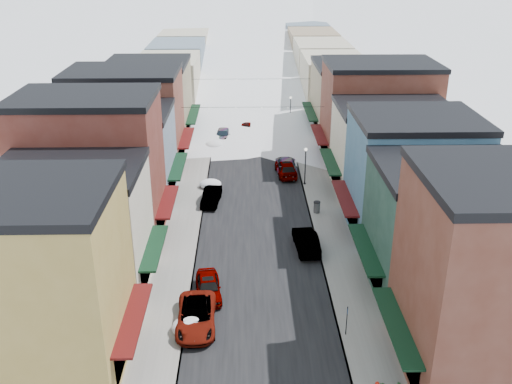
{
  "coord_description": "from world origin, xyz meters",
  "views": [
    {
      "loc": [
        -1.02,
        -23.75,
        23.2
      ],
      "look_at": [
        0.0,
        24.25,
        2.41
      ],
      "focal_mm": 40.0,
      "sensor_mm": 36.0,
      "label": 1
    }
  ],
  "objects_px": {
    "car_white_suv": "(196,316)",
    "car_green_sedan": "(306,241)",
    "car_silver_sedan": "(208,287)",
    "car_dark_hatch": "(211,196)",
    "trash_can": "(317,207)",
    "streetlamp_near": "(305,161)"
  },
  "relations": [
    {
      "from": "car_white_suv",
      "to": "streetlamp_near",
      "type": "height_order",
      "value": "streetlamp_near"
    },
    {
      "from": "car_white_suv",
      "to": "car_dark_hatch",
      "type": "distance_m",
      "value": 19.62
    },
    {
      "from": "car_dark_hatch",
      "to": "trash_can",
      "type": "xyz_separation_m",
      "value": [
        10.01,
        -2.63,
        -0.01
      ]
    },
    {
      "from": "car_silver_sedan",
      "to": "car_white_suv",
      "type": "bearing_deg",
      "value": -106.48
    },
    {
      "from": "streetlamp_near",
      "to": "car_silver_sedan",
      "type": "bearing_deg",
      "value": -113.72
    },
    {
      "from": "car_dark_hatch",
      "to": "car_green_sedan",
      "type": "xyz_separation_m",
      "value": [
        8.31,
        -9.44,
        0.08
      ]
    },
    {
      "from": "car_dark_hatch",
      "to": "trash_can",
      "type": "relative_size",
      "value": 4.01
    },
    {
      "from": "car_silver_sedan",
      "to": "trash_can",
      "type": "height_order",
      "value": "car_silver_sedan"
    },
    {
      "from": "car_green_sedan",
      "to": "streetlamp_near",
      "type": "distance_m",
      "value": 13.98
    },
    {
      "from": "car_silver_sedan",
      "to": "car_dark_hatch",
      "type": "distance_m",
      "value": 16.1
    },
    {
      "from": "streetlamp_near",
      "to": "car_dark_hatch",
      "type": "bearing_deg",
      "value": -155.54
    },
    {
      "from": "car_white_suv",
      "to": "car_dark_hatch",
      "type": "height_order",
      "value": "car_white_suv"
    },
    {
      "from": "car_silver_sedan",
      "to": "car_green_sedan",
      "type": "xyz_separation_m",
      "value": [
        7.71,
        6.65,
        0.06
      ]
    },
    {
      "from": "car_white_suv",
      "to": "car_green_sedan",
      "type": "height_order",
      "value": "car_green_sedan"
    },
    {
      "from": "car_white_suv",
      "to": "car_silver_sedan",
      "type": "relative_size",
      "value": 1.26
    },
    {
      "from": "car_dark_hatch",
      "to": "streetlamp_near",
      "type": "relative_size",
      "value": 1.09
    },
    {
      "from": "car_white_suv",
      "to": "car_green_sedan",
      "type": "distance_m",
      "value": 13.14
    },
    {
      "from": "car_silver_sedan",
      "to": "car_dark_hatch",
      "type": "xyz_separation_m",
      "value": [
        -0.6,
        16.09,
        -0.02
      ]
    },
    {
      "from": "car_green_sedan",
      "to": "car_dark_hatch",
      "type": "bearing_deg",
      "value": -52.99
    },
    {
      "from": "car_silver_sedan",
      "to": "car_green_sedan",
      "type": "distance_m",
      "value": 10.18
    },
    {
      "from": "car_white_suv",
      "to": "trash_can",
      "type": "xyz_separation_m",
      "value": [
        10.01,
        17.0,
        -0.06
      ]
    },
    {
      "from": "car_silver_sedan",
      "to": "trash_can",
      "type": "xyz_separation_m",
      "value": [
        9.41,
        13.46,
        -0.04
      ]
    }
  ]
}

